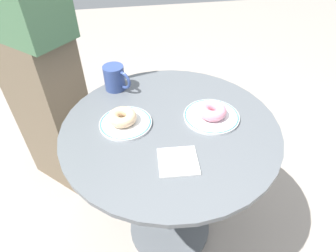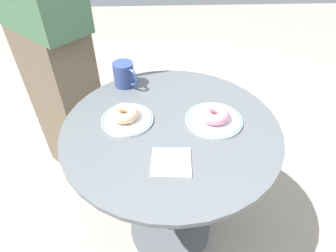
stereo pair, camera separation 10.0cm
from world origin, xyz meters
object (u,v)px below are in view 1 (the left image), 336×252
at_px(plate_left, 126,123).
at_px(donut_glazed, 122,117).
at_px(cafe_table, 170,164).
at_px(donut_pink_frosted, 212,111).
at_px(paper_napkin, 178,161).
at_px(person_figure, 28,43).
at_px(plate_right, 211,116).
at_px(coffee_mug, 115,78).

relative_size(plate_left, donut_glazed, 1.83).
height_order(plate_left, donut_glazed, donut_glazed).
distance_m(cafe_table, donut_pink_frosted, 0.29).
xyz_separation_m(donut_glazed, paper_napkin, (0.16, -0.22, -0.03)).
xyz_separation_m(plate_left, person_figure, (-0.38, 0.46, 0.13)).
distance_m(donut_pink_frosted, person_figure, 0.85).
bearing_deg(person_figure, plate_right, -34.17).
distance_m(plate_left, plate_right, 0.32).
height_order(donut_glazed, person_figure, person_figure).
distance_m(plate_left, donut_glazed, 0.03).
distance_m(paper_napkin, coffee_mug, 0.49).
bearing_deg(cafe_table, donut_pink_frosted, 6.14).
xyz_separation_m(plate_right, paper_napkin, (-0.17, -0.20, -0.00)).
height_order(donut_pink_frosted, paper_napkin, donut_pink_frosted).
relative_size(donut_pink_frosted, person_figure, 0.06).
height_order(plate_right, paper_napkin, plate_right).
bearing_deg(donut_glazed, cafe_table, -12.85).
bearing_deg(plate_right, plate_left, 177.14).
distance_m(paper_napkin, person_figure, 0.86).
distance_m(donut_glazed, person_figure, 0.59).
distance_m(donut_glazed, coffee_mug, 0.24).
distance_m(donut_pink_frosted, coffee_mug, 0.43).
bearing_deg(coffee_mug, donut_pink_frosted, -37.12).
height_order(paper_napkin, coffee_mug, coffee_mug).
distance_m(plate_right, donut_glazed, 0.33).
bearing_deg(paper_napkin, coffee_mug, 110.99).
xyz_separation_m(plate_left, plate_right, (0.32, -0.02, 0.00)).
bearing_deg(coffee_mug, person_figure, 148.86).
relative_size(donut_pink_frosted, coffee_mug, 0.96).
xyz_separation_m(plate_right, coffee_mug, (-0.34, 0.26, 0.05)).
bearing_deg(paper_napkin, donut_glazed, 126.20).
relative_size(plate_left, donut_pink_frosted, 1.79).
xyz_separation_m(plate_right, donut_pink_frosted, (0.00, 0.00, 0.03)).
relative_size(plate_right, person_figure, 0.12).
bearing_deg(plate_right, person_figure, 145.83).
distance_m(donut_pink_frosted, paper_napkin, 0.26).
relative_size(paper_napkin, person_figure, 0.07).
height_order(plate_left, plate_right, same).
height_order(donut_pink_frosted, person_figure, person_figure).
bearing_deg(donut_pink_frosted, plate_left, 177.14).
bearing_deg(person_figure, cafe_table, -42.30).
bearing_deg(donut_glazed, coffee_mug, 93.67).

